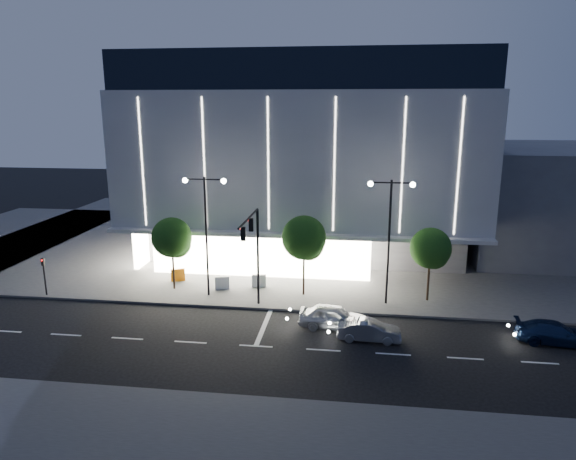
# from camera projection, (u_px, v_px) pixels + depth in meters

# --- Properties ---
(ground) EXTENTS (160.00, 160.00, 0.00)m
(ground) POSITION_uv_depth(u_px,v_px,m) (229.00, 333.00, 32.05)
(ground) COLOR black
(ground) RESTS_ON ground
(sidewalk_museum) EXTENTS (70.00, 40.00, 0.15)m
(sidewalk_museum) POSITION_uv_depth(u_px,v_px,m) (329.00, 239.00, 54.55)
(sidewalk_museum) COLOR #474747
(sidewalk_museum) RESTS_ON ground
(museum) EXTENTS (30.00, 25.80, 18.00)m
(museum) POSITION_uv_depth(u_px,v_px,m) (309.00, 153.00, 50.99)
(museum) COLOR #4C4C51
(museum) RESTS_ON ground
(annex_building) EXTENTS (16.00, 20.00, 10.00)m
(annex_building) POSITION_uv_depth(u_px,v_px,m) (542.00, 197.00, 50.78)
(annex_building) COLOR #4C4C51
(annex_building) RESTS_ON ground
(traffic_mast) EXTENTS (0.33, 5.89, 7.07)m
(traffic_mast) POSITION_uv_depth(u_px,v_px,m) (254.00, 243.00, 33.96)
(traffic_mast) COLOR black
(traffic_mast) RESTS_ON ground
(street_lamp_west) EXTENTS (3.16, 0.36, 9.00)m
(street_lamp_west) POSITION_uv_depth(u_px,v_px,m) (206.00, 219.00, 36.80)
(street_lamp_west) COLOR black
(street_lamp_west) RESTS_ON ground
(street_lamp_east) EXTENTS (3.16, 0.36, 9.00)m
(street_lamp_east) POSITION_uv_depth(u_px,v_px,m) (390.00, 224.00, 35.19)
(street_lamp_east) COLOR black
(street_lamp_east) RESTS_ON ground
(ped_signal_far) EXTENTS (0.22, 0.24, 3.00)m
(ped_signal_far) POSITION_uv_depth(u_px,v_px,m) (44.00, 272.00, 37.80)
(ped_signal_far) COLOR black
(ped_signal_far) RESTS_ON ground
(tree_left) EXTENTS (3.02, 3.02, 5.72)m
(tree_left) POSITION_uv_depth(u_px,v_px,m) (172.00, 240.00, 38.61)
(tree_left) COLOR black
(tree_left) RESTS_ON ground
(tree_mid) EXTENTS (3.25, 3.25, 6.15)m
(tree_mid) POSITION_uv_depth(u_px,v_px,m) (304.00, 240.00, 37.30)
(tree_mid) COLOR black
(tree_mid) RESTS_ON ground
(tree_right) EXTENTS (2.91, 2.91, 5.51)m
(tree_right) POSITION_uv_depth(u_px,v_px,m) (431.00, 250.00, 36.29)
(tree_right) COLOR black
(tree_right) RESTS_ON ground
(car_lead) EXTENTS (4.59, 2.18, 1.51)m
(car_lead) POSITION_uv_depth(u_px,v_px,m) (334.00, 317.00, 32.64)
(car_lead) COLOR #B1B4B9
(car_lead) RESTS_ON ground
(car_second) EXTENTS (3.86, 1.45, 1.26)m
(car_second) POSITION_uv_depth(u_px,v_px,m) (369.00, 330.00, 31.00)
(car_second) COLOR gray
(car_second) RESTS_ON ground
(car_third) EXTENTS (4.67, 2.31, 1.31)m
(car_third) POSITION_uv_depth(u_px,v_px,m) (555.00, 333.00, 30.60)
(car_third) COLOR #122144
(car_third) RESTS_ON ground
(barrier_a) EXTENTS (1.11, 0.67, 1.00)m
(barrier_a) POSITION_uv_depth(u_px,v_px,m) (178.00, 275.00, 41.05)
(barrier_a) COLOR orange
(barrier_a) RESTS_ON sidewalk_museum
(barrier_b) EXTENTS (1.13, 0.50, 1.00)m
(barrier_b) POSITION_uv_depth(u_px,v_px,m) (222.00, 283.00, 39.25)
(barrier_b) COLOR white
(barrier_b) RESTS_ON sidewalk_museum
(barrier_d) EXTENTS (1.13, 0.46, 1.00)m
(barrier_d) POSITION_uv_depth(u_px,v_px,m) (259.00, 281.00, 39.70)
(barrier_d) COLOR white
(barrier_d) RESTS_ON sidewalk_museum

